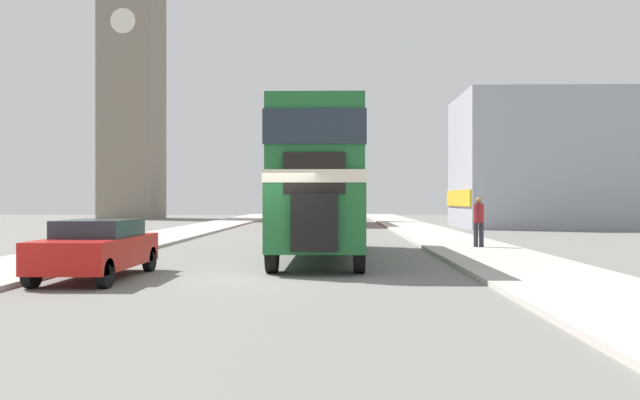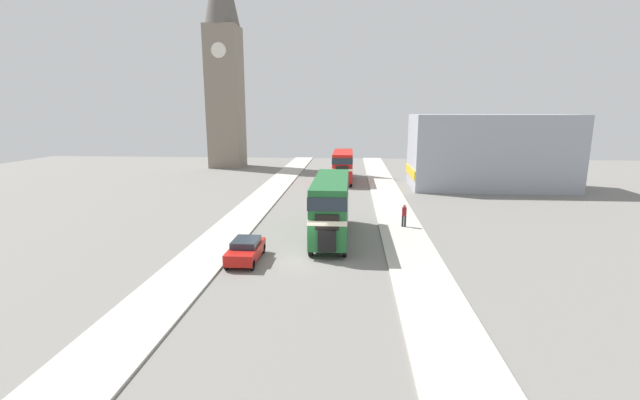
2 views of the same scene
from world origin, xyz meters
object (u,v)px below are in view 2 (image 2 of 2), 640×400
at_px(double_decker_bus, 331,203).
at_px(car_parked_near, 246,250).
at_px(church_tower, 224,52).
at_px(bus_distant, 343,164).
at_px(pedestrian_walking, 404,214).

xyz_separation_m(double_decker_bus, car_parked_near, (-5.10, -5.43, -1.94)).
relative_size(car_parked_near, church_tower, 0.11).
relative_size(bus_distant, church_tower, 0.26).
bearing_deg(car_parked_near, double_decker_bus, 46.81).
bearing_deg(church_tower, bus_distant, -36.52).
bearing_deg(car_parked_near, church_tower, 107.36).
bearing_deg(church_tower, car_parked_near, -72.64).
xyz_separation_m(double_decker_bus, bus_distant, (0.35, 25.66, -0.24)).
height_order(double_decker_bus, church_tower, church_tower).
relative_size(double_decker_bus, car_parked_near, 2.61).
relative_size(car_parked_near, pedestrian_walking, 2.19).
distance_m(bus_distant, church_tower, 29.43).
distance_m(double_decker_bus, pedestrian_walking, 6.71).
bearing_deg(double_decker_bus, pedestrian_walking, 28.34).
bearing_deg(church_tower, double_decker_bus, -64.30).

